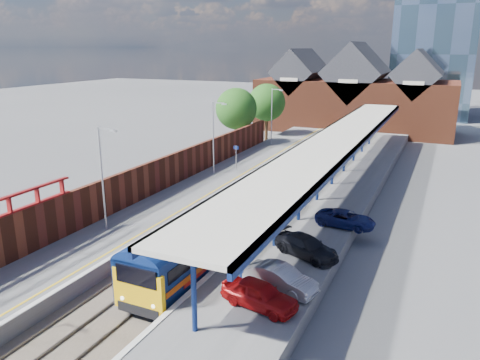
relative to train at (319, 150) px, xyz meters
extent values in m
plane|color=#5B5B5E|center=(-1.49, -1.48, -2.12)|extent=(240.00, 240.00, 0.00)
cube|color=#473D33|center=(-1.49, -11.48, -2.09)|extent=(6.00, 76.00, 0.06)
cube|color=slate|center=(-3.71, -11.48, -2.00)|extent=(0.07, 76.00, 0.14)
cube|color=slate|center=(-2.27, -11.48, -2.00)|extent=(0.07, 76.00, 0.14)
cube|color=slate|center=(-0.71, -11.48, -2.00)|extent=(0.07, 76.00, 0.14)
cube|color=slate|center=(0.73, -11.48, -2.00)|extent=(0.07, 76.00, 0.14)
cube|color=#565659|center=(-6.99, -11.48, -1.62)|extent=(5.00, 76.00, 1.00)
cube|color=#565659|center=(4.51, -11.48, -1.62)|extent=(6.00, 76.00, 1.00)
cube|color=silver|center=(-4.64, -11.48, -1.10)|extent=(0.30, 76.00, 0.05)
cube|color=silver|center=(1.66, -11.48, -1.10)|extent=(0.30, 76.00, 0.05)
cube|color=yellow|center=(-5.24, -11.48, -1.12)|extent=(0.14, 76.00, 0.01)
cube|color=navy|center=(0.01, -24.78, -0.22)|extent=(3.05, 16.04, 2.50)
cube|color=navy|center=(0.01, -24.78, 1.03)|extent=(3.05, 16.04, 0.60)
cube|color=navy|center=(0.01, -8.18, -0.22)|extent=(3.05, 16.04, 2.50)
cube|color=navy|center=(0.01, -8.18, 1.03)|extent=(3.05, 16.04, 0.60)
cube|color=navy|center=(0.01, 8.42, -0.22)|extent=(3.05, 16.04, 2.50)
cube|color=navy|center=(0.01, 8.42, 1.03)|extent=(3.05, 16.04, 0.60)
cube|color=navy|center=(0.01, 25.02, -0.22)|extent=(3.05, 16.04, 2.50)
cube|color=navy|center=(0.01, 25.02, 1.03)|extent=(3.05, 16.04, 0.60)
cube|color=black|center=(-1.41, 0.12, 0.23)|extent=(0.04, 60.54, 0.70)
cube|color=#D4550D|center=(-1.42, 0.12, -0.57)|extent=(0.03, 55.27, 0.30)
cube|color=red|center=(-1.43, 0.12, -0.82)|extent=(0.03, 55.27, 0.30)
cube|color=#F2B20C|center=(0.01, -32.70, -0.42)|extent=(2.82, 0.34, 2.10)
cube|color=black|center=(0.01, -32.80, 0.43)|extent=(2.30, 0.20, 0.90)
cube|color=black|center=(0.01, -30.38, -1.82)|extent=(2.00, 2.40, 0.60)
cube|color=black|center=(0.01, 30.62, -1.82)|extent=(2.00, 2.40, 0.60)
cylinder|color=navy|center=(3.51, -33.48, 0.98)|extent=(0.24, 0.24, 4.20)
cylinder|color=navy|center=(3.51, -28.48, 0.98)|extent=(0.24, 0.24, 4.20)
cylinder|color=navy|center=(3.51, -23.48, 0.98)|extent=(0.24, 0.24, 4.20)
cylinder|color=navy|center=(3.51, -18.48, 0.98)|extent=(0.24, 0.24, 4.20)
cylinder|color=navy|center=(3.51, -13.48, 0.98)|extent=(0.24, 0.24, 4.20)
cylinder|color=navy|center=(3.51, -8.48, 0.98)|extent=(0.24, 0.24, 4.20)
cylinder|color=navy|center=(3.51, -3.48, 0.98)|extent=(0.24, 0.24, 4.20)
cylinder|color=navy|center=(3.51, 1.52, 0.98)|extent=(0.24, 0.24, 4.20)
cylinder|color=navy|center=(3.51, 6.52, 0.98)|extent=(0.24, 0.24, 4.20)
cylinder|color=navy|center=(3.51, 11.52, 0.98)|extent=(0.24, 0.24, 4.20)
cube|color=beige|center=(4.01, -9.48, 3.23)|extent=(4.50, 52.00, 0.25)
cube|color=navy|center=(1.86, -9.48, 3.08)|extent=(0.20, 52.00, 0.55)
cube|color=navy|center=(6.16, -9.48, 3.08)|extent=(0.20, 52.00, 0.55)
cylinder|color=#A5A8AA|center=(-7.99, -25.48, 2.38)|extent=(0.12, 0.12, 7.00)
cube|color=#A5A8AA|center=(-7.39, -25.48, 5.78)|extent=(1.20, 0.08, 0.08)
cube|color=#A5A8AA|center=(-6.79, -25.48, 5.68)|extent=(0.45, 0.18, 0.12)
cylinder|color=#A5A8AA|center=(-7.99, -9.48, 2.38)|extent=(0.12, 0.12, 7.00)
cube|color=#A5A8AA|center=(-7.39, -9.48, 5.78)|extent=(1.20, 0.08, 0.08)
cube|color=#A5A8AA|center=(-6.79, -9.48, 5.68)|extent=(0.45, 0.18, 0.12)
cylinder|color=#A5A8AA|center=(-7.99, 6.52, 2.38)|extent=(0.12, 0.12, 7.00)
cube|color=#A5A8AA|center=(-7.39, 6.52, 5.78)|extent=(1.20, 0.08, 0.08)
cube|color=#A5A8AA|center=(-6.79, 6.52, 5.68)|extent=(0.45, 0.18, 0.12)
cylinder|color=#A5A8AA|center=(-6.49, -7.48, 0.13)|extent=(0.08, 0.08, 2.50)
cube|color=#0C194C|center=(-6.49, -7.48, 1.18)|extent=(0.55, 0.06, 0.35)
cube|color=maroon|center=(-9.59, -17.48, 0.28)|extent=(0.35, 50.00, 2.80)
cube|color=maroon|center=(-9.59, -31.48, 2.18)|extent=(0.30, 0.12, 1.00)
cube|color=maroon|center=(-9.59, -29.48, 2.18)|extent=(0.30, 0.12, 1.00)
cube|color=maroon|center=(-9.59, -27.48, 2.18)|extent=(0.30, 0.12, 1.00)
cube|color=maroon|center=(-1.49, 26.52, 1.88)|extent=(30.00, 12.00, 8.00)
cube|color=#232328|center=(-10.49, 26.52, 7.08)|extent=(7.13, 12.00, 7.13)
cube|color=#232328|center=(-1.49, 26.52, 7.08)|extent=(9.16, 12.00, 9.16)
cube|color=#232328|center=(7.51, 26.52, 7.08)|extent=(7.13, 12.00, 7.13)
cube|color=beige|center=(-10.49, 20.47, 6.08)|extent=(2.80, 0.15, 0.50)
cube|color=beige|center=(-1.49, 20.47, 6.08)|extent=(2.80, 0.15, 0.50)
cube|color=beige|center=(7.51, 20.47, 6.08)|extent=(2.80, 0.15, 0.50)
cube|color=#425E72|center=(8.51, 48.52, 17.88)|extent=(14.00, 14.00, 40.00)
cylinder|color=#382314|center=(-11.99, 4.52, -0.12)|extent=(0.44, 0.44, 4.00)
sphere|color=#144D17|center=(-11.99, 4.52, 3.38)|extent=(5.20, 5.20, 5.20)
sphere|color=#144D17|center=(-11.19, 4.02, 2.68)|extent=(3.20, 3.20, 3.20)
cylinder|color=#382314|center=(-10.99, 12.52, -0.12)|extent=(0.44, 0.44, 4.00)
sphere|color=#144D17|center=(-10.99, 12.52, 3.38)|extent=(5.20, 5.20, 5.20)
sphere|color=#144D17|center=(-10.19, 12.02, 2.68)|extent=(3.20, 3.20, 3.20)
imported|color=#A10D0E|center=(5.34, -30.50, -0.47)|extent=(4.08, 2.31, 1.31)
imported|color=silver|center=(5.70, -28.55, -0.48)|extent=(4.09, 2.21, 1.28)
imported|color=black|center=(5.73, -24.12, -0.52)|extent=(4.51, 3.24, 1.21)
imported|color=navy|center=(6.85, -18.43, -0.56)|extent=(4.21, 2.25, 1.13)
camera|label=1|loc=(12.65, -48.95, 10.80)|focal=35.00mm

